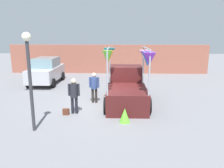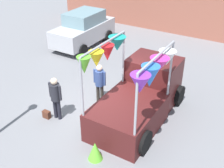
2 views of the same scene
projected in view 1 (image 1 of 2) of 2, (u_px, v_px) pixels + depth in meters
name	position (u px, v px, depth m)	size (l,w,h in m)	color
ground_plane	(99.00, 106.00, 11.06)	(60.00, 60.00, 0.00)	slate
vendor_truck	(126.00, 85.00, 11.38)	(2.46, 4.12, 2.94)	#4C1919
parked_car	(46.00, 71.00, 15.78)	(1.88, 4.00, 1.88)	#B7B7BC
person_customer	(74.00, 93.00, 9.77)	(0.53, 0.34, 1.62)	black
person_vendor	(94.00, 85.00, 11.34)	(0.53, 0.34, 1.60)	#2D2823
handbag	(66.00, 112.00, 9.77)	(0.28, 0.16, 0.28)	#592D1E
street_lamp	(29.00, 68.00, 7.70)	(0.32, 0.32, 3.62)	#333338
brick_boundary_wall	(108.00, 59.00, 19.98)	(18.00, 0.36, 2.60)	#9E5947
folded_kite_bundle_lime	(125.00, 115.00, 8.92)	(0.44, 0.44, 0.60)	#66CC33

